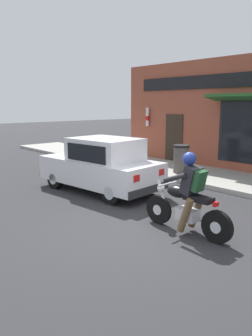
{
  "coord_description": "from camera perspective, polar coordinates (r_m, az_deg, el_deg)",
  "views": [
    {
      "loc": [
        -4.52,
        -4.43,
        2.49
      ],
      "look_at": [
        0.83,
        1.48,
        0.95
      ],
      "focal_mm": 35.0,
      "sensor_mm": 36.0,
      "label": 1
    }
  ],
  "objects": [
    {
      "name": "ground_plane",
      "position": [
        6.8,
        3.23,
        -10.57
      ],
      "size": [
        80.0,
        80.0,
        0.0
      ],
      "primitive_type": "plane",
      "color": "#2B2B2D"
    },
    {
      "name": "sidewalk_curb",
      "position": [
        12.3,
        9.63,
        -0.57
      ],
      "size": [
        2.6,
        22.0,
        0.14
      ],
      "primitive_type": "cube",
      "color": "#9E9B93",
      "rests_on": "ground"
    },
    {
      "name": "motorcycle_with_rider",
      "position": [
        6.5,
        10.61,
        -5.47
      ],
      "size": [
        0.56,
        2.02,
        1.62
      ],
      "color": "black",
      "rests_on": "ground"
    },
    {
      "name": "car_hatchback",
      "position": [
        9.51,
        -4.37,
        0.45
      ],
      "size": [
        1.98,
        3.92,
        1.57
      ],
      "color": "black",
      "rests_on": "ground"
    },
    {
      "name": "trash_bin",
      "position": [
        11.63,
        9.55,
        1.61
      ],
      "size": [
        0.56,
        0.56,
        0.98
      ],
      "color": "#514C47",
      "rests_on": "sidewalk_curb"
    }
  ]
}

